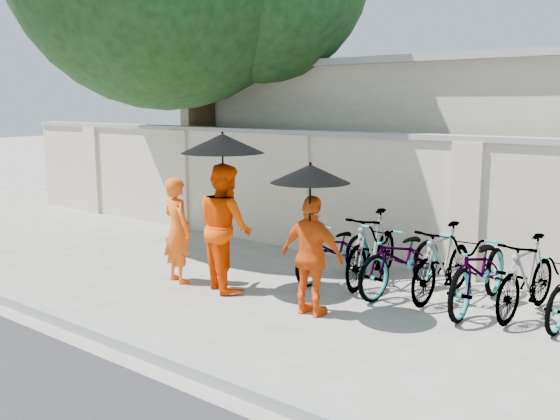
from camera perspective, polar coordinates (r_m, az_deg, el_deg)
The scene contains 15 objects.
ground at distance 8.14m, azimuth -5.66°, elevation -8.47°, with size 80.00×80.00×0.00m, color #AEAAA3.
kerb at distance 7.08m, azimuth -15.49°, elevation -11.13°, with size 40.00×0.16×0.12m, color gray.
compound_wall at distance 9.89m, azimuth 11.56°, elevation 0.60°, with size 20.00×0.30×2.00m, color beige.
building_behind at distance 13.01m, azimuth 23.33°, elevation 4.82°, with size 14.00×6.00×3.20m, color #C1BA9A.
monk_left at distance 8.98m, azimuth -9.37°, elevation -1.84°, with size 0.55×0.36×1.51m, color #FF5C11.
monk_center at distance 8.54m, azimuth -5.03°, elevation -1.54°, with size 0.85×0.66×1.75m, color #FF4700.
parasol_center at distance 8.30m, azimuth -5.28°, elevation 6.08°, with size 1.12×1.12×1.15m.
monk_right at distance 7.49m, azimuth 2.96°, elevation -4.23°, with size 0.86×0.36×1.46m, color #E9530E.
parasol_right at distance 7.23m, azimuth 2.79°, elevation 3.33°, with size 0.94×0.94×1.01m.
bike_0 at distance 9.11m, azimuth 5.07°, elevation -3.60°, with size 0.58×1.68×0.88m, color gray.
bike_1 at distance 8.92m, azimuth 8.40°, elevation -3.43°, with size 0.49×1.73×1.04m, color gray.
bike_2 at distance 8.58m, azimuth 11.11°, elevation -4.29°, with size 0.64×1.85×0.97m, color gray.
bike_3 at distance 8.43m, azimuth 14.64°, elevation -4.60°, with size 0.47×1.65×0.99m, color gray.
bike_4 at distance 8.15m, azimuth 17.82°, elevation -5.18°, with size 0.67×1.92×1.01m, color gray.
bike_5 at distance 8.07m, azimuth 21.61°, elevation -5.69°, with size 0.46×1.62×0.97m, color gray.
Camera 1 is at (5.42, -5.52, 2.54)m, focal length 40.00 mm.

